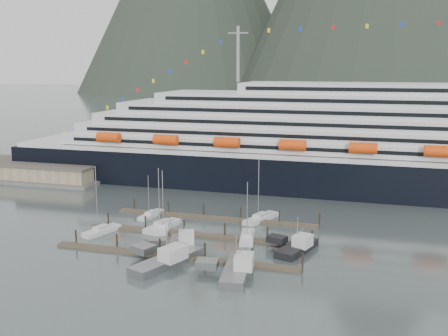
{
  "coord_description": "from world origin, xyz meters",
  "views": [
    {
      "loc": [
        30.44,
        -95.75,
        34.98
      ],
      "look_at": [
        -4.49,
        22.0,
        10.96
      ],
      "focal_mm": 42.0,
      "sensor_mm": 36.0,
      "label": 1
    }
  ],
  "objects": [
    {
      "name": "ground",
      "position": [
        0.0,
        0.0,
        0.0
      ],
      "size": [
        1600.0,
        1600.0,
        0.0
      ],
      "primitive_type": "plane",
      "color": "#4A5757",
      "rests_on": "ground"
    },
    {
      "name": "cruise_ship",
      "position": [
        30.03,
        54.94,
        12.04
      ],
      "size": [
        210.0,
        30.4,
        50.3
      ],
      "color": "black",
      "rests_on": "ground"
    },
    {
      "name": "warehouse",
      "position": [
        -72.0,
        42.0,
        2.25
      ],
      "size": [
        46.0,
        20.0,
        5.8
      ],
      "color": "#595956",
      "rests_on": "ground"
    },
    {
      "name": "dock_near",
      "position": [
        -4.93,
        -9.95,
        0.31
      ],
      "size": [
        48.18,
        2.28,
        3.2
      ],
      "color": "#463A2D",
      "rests_on": "ground"
    },
    {
      "name": "dock_mid",
      "position": [
        -4.93,
        3.05,
        0.31
      ],
      "size": [
        48.18,
        2.28,
        3.2
      ],
      "color": "#463A2D",
      "rests_on": "ground"
    },
    {
      "name": "dock_far",
      "position": [
        -4.93,
        16.05,
        0.31
      ],
      "size": [
        48.18,
        2.28,
        3.2
      ],
      "color": "#463A2D",
      "rests_on": "ground"
    },
    {
      "name": "sailboat_a",
      "position": [
        -24.89,
        -0.93,
        0.44
      ],
      "size": [
        5.42,
        9.62,
        15.05
      ],
      "rotation": [
        0.0,
        0.0,
        1.25
      ],
      "color": "silver",
      "rests_on": "ground"
    },
    {
      "name": "sailboat_b",
      "position": [
        -12.93,
        4.98,
        0.43
      ],
      "size": [
        5.05,
        11.26,
        13.85
      ],
      "rotation": [
        0.0,
        0.0,
        1.78
      ],
      "color": "silver",
      "rests_on": "ground"
    },
    {
      "name": "sailboat_c",
      "position": [
        -13.73,
        5.87,
        0.44
      ],
      "size": [
        5.36,
        10.81,
        14.14
      ],
      "rotation": [
        0.0,
        0.0,
        1.32
      ],
      "color": "silver",
      "rests_on": "ground"
    },
    {
      "name": "sailboat_e",
      "position": [
        -19.92,
        13.48,
        0.38
      ],
      "size": [
        3.37,
        8.79,
        10.45
      ],
      "rotation": [
        0.0,
        0.0,
        1.43
      ],
      "color": "silver",
      "rests_on": "ground"
    },
    {
      "name": "sailboat_g",
      "position": [
        5.6,
        17.88,
        0.43
      ],
      "size": [
        6.63,
        11.33,
        15.17
      ],
      "rotation": [
        0.0,
        0.0,
        1.2
      ],
      "color": "silver",
      "rests_on": "ground"
    },
    {
      "name": "sailboat_h",
      "position": [
        5.9,
        3.71,
        0.42
      ],
      "size": [
        4.4,
        9.68,
        12.78
      ],
      "rotation": [
        0.0,
        0.0,
        1.76
      ],
      "color": "silver",
      "rests_on": "ground"
    },
    {
      "name": "trawler_b",
      "position": [
        -5.18,
        -5.7,
        0.94
      ],
      "size": [
        10.0,
        12.12,
        7.51
      ],
      "rotation": [
        0.0,
        0.0,
        1.93
      ],
      "color": "gray",
      "rests_on": "ground"
    },
    {
      "name": "trawler_c",
      "position": [
        -4.67,
        -13.76,
        0.98
      ],
      "size": [
        12.57,
        15.95,
        7.99
      ],
      "rotation": [
        0.0,
        0.0,
        1.2
      ],
      "color": "gray",
      "rests_on": "ground"
    },
    {
      "name": "trawler_d",
      "position": [
        8.44,
        -14.83,
        0.98
      ],
      "size": [
        10.17,
        13.68,
        7.94
      ],
      "rotation": [
        0.0,
        0.0,
        1.71
      ],
      "color": "gray",
      "rests_on": "ground"
    },
    {
      "name": "trawler_e",
      "position": [
        16.59,
        -0.32,
        0.94
      ],
      "size": [
        9.8,
        12.09,
        7.48
      ],
      "rotation": [
        0.0,
        0.0,
        1.25
      ],
      "color": "black",
      "rests_on": "ground"
    }
  ]
}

